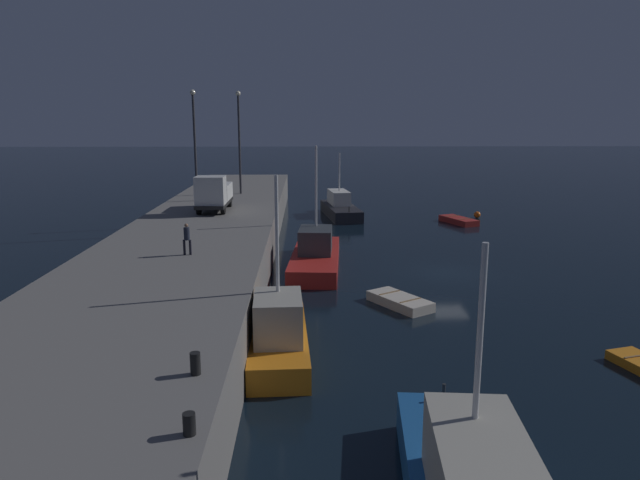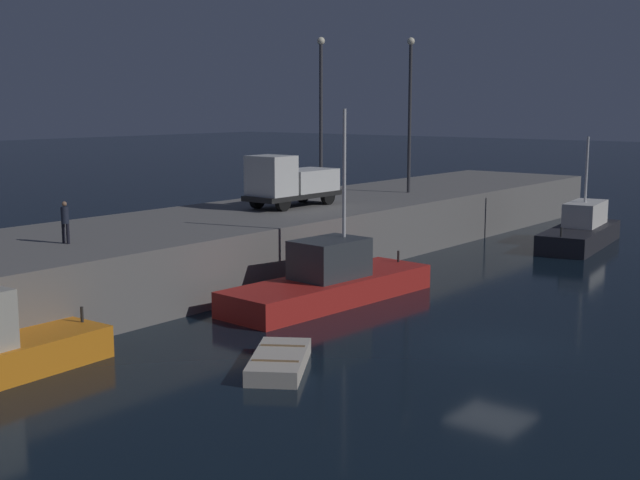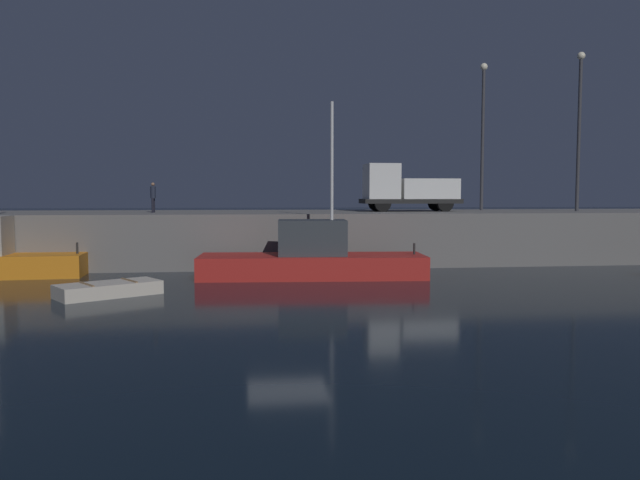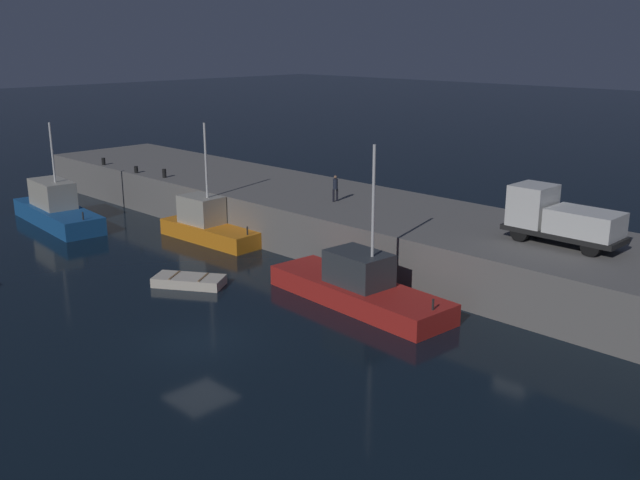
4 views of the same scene
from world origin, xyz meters
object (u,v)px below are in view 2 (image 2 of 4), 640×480
Objects in this scene: fishing_trawler_red at (581,231)px; utility_truck at (290,182)px; dinghy_red_small at (279,361)px; lamp_post_west at (321,105)px; fishing_boat_blue at (330,282)px; lamp_post_east at (410,104)px; dockworker at (65,220)px.

fishing_trawler_red is 17.05m from utility_truck.
dinghy_red_small is 18.49m from utility_truck.
fishing_boat_blue is at bearing -140.41° from lamp_post_west.
utility_truck is (-13.40, 10.06, 3.14)m from fishing_trawler_red.
dockworker is at bearing 179.79° from lamp_post_east.
lamp_post_west is at bearing 8.87° from dockworker.
fishing_trawler_red is at bearing -8.04° from fishing_boat_blue.
utility_truck is at bearing 143.11° from fishing_trawler_red.
dinghy_red_small is at bearing -177.09° from fishing_trawler_red.
dinghy_red_small is at bearing -144.77° from lamp_post_west.
fishing_boat_blue is at bearing 171.96° from fishing_trawler_red.
lamp_post_east reaches higher than fishing_boat_blue.
utility_truck is (-5.33, -2.21, -3.84)m from lamp_post_west.
dockworker is (0.14, 10.67, 3.37)m from dinghy_red_small.
utility_truck is at bearing 49.78° from fishing_boat_blue.
fishing_boat_blue reaches higher than utility_truck.
dockworker is at bearing -171.13° from lamp_post_west.
dinghy_red_small is 2.41× the size of dockworker.
fishing_boat_blue is 1.81× the size of utility_truck.
lamp_post_east is (4.47, -3.08, 0.05)m from lamp_post_west.
dinghy_red_small is at bearing -90.77° from dockworker.
dockworker is at bearing 139.81° from fishing_boat_blue.
fishing_boat_blue is 2.64× the size of dinghy_red_small.
fishing_trawler_red is at bearing -68.61° from lamp_post_east.
utility_truck is 3.51× the size of dockworker.
lamp_post_east is (-3.60, 9.19, 7.03)m from fishing_trawler_red.
fishing_boat_blue is 10.47m from dockworker.
fishing_trawler_red is at bearing 2.91° from dinghy_red_small.
fishing_trawler_red is 1.59× the size of utility_truck.
fishing_boat_blue is 1.12× the size of lamp_post_east.
fishing_trawler_red is 2.32× the size of dinghy_red_small.
fishing_trawler_red is at bearing -18.78° from dockworker.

